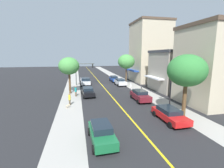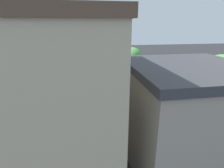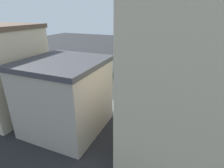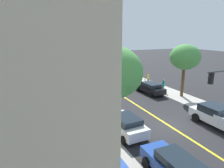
{
  "view_description": "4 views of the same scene",
  "coord_description": "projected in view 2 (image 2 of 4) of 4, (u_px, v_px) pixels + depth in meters",
  "views": [
    {
      "loc": [
        5.64,
        35.84,
        6.92
      ],
      "look_at": [
        -0.16,
        9.49,
        2.08
      ],
      "focal_mm": 25.57,
      "sensor_mm": 36.0,
      "label": 1
    },
    {
      "loc": [
        -23.79,
        14.82,
        10.41
      ],
      "look_at": [
        0.19,
        10.81,
        2.26
      ],
      "focal_mm": 28.45,
      "sensor_mm": 36.0,
      "label": 2
    },
    {
      "loc": [
        -27.74,
        -3.72,
        12.47
      ],
      "look_at": [
        -3.25,
        6.48,
        1.74
      ],
      "focal_mm": 28.73,
      "sensor_mm": 36.0,
      "label": 3
    },
    {
      "loc": [
        -10.98,
        -12.46,
        7.92
      ],
      "look_at": [
        -1.86,
        8.28,
        2.01
      ],
      "focal_mm": 31.4,
      "sensor_mm": 36.0,
      "label": 4
    }
  ],
  "objects": [
    {
      "name": "street_tree_right_corner",
      "position": [
        222.0,
        69.0,
        20.68
      ],
      "size": [
        4.04,
        4.04,
        7.2
      ],
      "color": "brown",
      "rests_on": "ground"
    },
    {
      "name": "parking_meter",
      "position": [
        134.0,
        110.0,
        20.83
      ],
      "size": [
        0.12,
        0.18,
        1.29
      ],
      "color": "#4C4C51",
      "rests_on": "ground"
    },
    {
      "name": "road_centerline_stripe",
      "position": [
        180.0,
        94.0,
        27.87
      ],
      "size": [
        0.2,
        126.0,
        0.0
      ],
      "primitive_type": "cube",
      "color": "yellow",
      "rests_on": "ground"
    },
    {
      "name": "fire_hydrant",
      "position": [
        188.0,
        111.0,
        21.75
      ],
      "size": [
        0.44,
        0.24,
        0.75
      ],
      "color": "silver",
      "rests_on": "ground"
    },
    {
      "name": "traffic_light_mast",
      "position": [
        180.0,
        65.0,
        31.23
      ],
      "size": [
        4.42,
        0.32,
        5.5
      ],
      "rotation": [
        0.0,
        0.0,
        3.14
      ],
      "color": "#474C47",
      "rests_on": "ground"
    },
    {
      "name": "small_dog",
      "position": [
        85.0,
        83.0,
        32.05
      ],
      "size": [
        0.6,
        0.49,
        0.48
      ],
      "rotation": [
        0.0,
        0.0,
        3.74
      ],
      "color": "#C6B28C",
      "rests_on": "ground"
    },
    {
      "name": "street_tree_left_near",
      "position": [
        25.0,
        81.0,
        17.23
      ],
      "size": [
        4.2,
        4.2,
        7.07
      ],
      "color": "brown",
      "rests_on": "ground"
    },
    {
      "name": "tan_rowhouse",
      "position": [
        49.0,
        107.0,
        10.93
      ],
      "size": [
        8.82,
        8.1,
        11.12
      ],
      "rotation": [
        0.0,
        0.0,
        -1.57
      ],
      "color": "beige",
      "rests_on": "ground"
    },
    {
      "name": "pedestrian_yellow_shirt",
      "position": [
        92.0,
        80.0,
        31.85
      ],
      "size": [
        0.33,
        0.33,
        1.71
      ],
      "rotation": [
        0.0,
        0.0,
        4.6
      ],
      "color": "brown",
      "rests_on": "ground"
    },
    {
      "name": "ground_plane",
      "position": [
        180.0,
        94.0,
        27.87
      ],
      "size": [
        140.0,
        140.0,
        0.0
      ],
      "primitive_type": "plane",
      "color": "#262628"
    },
    {
      "name": "pale_office_building",
      "position": [
        184.0,
        118.0,
        12.9
      ],
      "size": [
        9.41,
        8.12,
        7.93
      ],
      "rotation": [
        0.0,
        0.0,
        -1.57
      ],
      "color": "#A39989",
      "rests_on": "ground"
    },
    {
      "name": "sidewalk_right",
      "position": [
        162.0,
        82.0,
        34.17
      ],
      "size": [
        3.16,
        126.0,
        0.01
      ],
      "primitive_type": "cube",
      "color": "#ADA8A0",
      "rests_on": "ground"
    },
    {
      "name": "green_sedan_right_curb",
      "position": [
        25.0,
        90.0,
        27.52
      ],
      "size": [
        2.05,
        4.28,
        1.5
      ],
      "rotation": [
        0.0,
        0.0,
        1.61
      ],
      "color": "#196638",
      "rests_on": "ground"
    },
    {
      "name": "maroon_sedan_left_curb",
      "position": [
        97.0,
        106.0,
        21.98
      ],
      "size": [
        2.16,
        4.7,
        1.59
      ],
      "rotation": [
        0.0,
        0.0,
        1.55
      ],
      "color": "maroon",
      "rests_on": "ground"
    },
    {
      "name": "white_pickup_truck",
      "position": [
        181.0,
        81.0,
        31.5
      ],
      "size": [
        2.37,
        6.02,
        1.76
      ],
      "rotation": [
        0.0,
        0.0,
        1.58
      ],
      "color": "silver",
      "rests_on": "ground"
    },
    {
      "name": "pedestrian_teal_shirt",
      "position": [
        119.0,
        80.0,
        31.84
      ],
      "size": [
        0.35,
        0.35,
        1.78
      ],
      "rotation": [
        0.0,
        0.0,
        3.87
      ],
      "color": "brown",
      "rests_on": "ground"
    },
    {
      "name": "sidewalk_left",
      "position": [
        209.0,
        115.0,
        21.58
      ],
      "size": [
        3.16,
        126.0,
        0.01
      ],
      "primitive_type": "cube",
      "color": "#ADA8A0",
      "rests_on": "ground"
    },
    {
      "name": "street_tree_left_far",
      "position": [
        132.0,
        56.0,
        31.9
      ],
      "size": [
        3.68,
        3.68,
        6.63
      ],
      "color": "brown",
      "rests_on": "ground"
    },
    {
      "name": "black_sedan_right_curb",
      "position": [
        121.0,
        85.0,
        29.94
      ],
      "size": [
        2.18,
        4.69,
        1.48
      ],
      "rotation": [
        0.0,
        0.0,
        1.62
      ],
      "color": "black",
      "rests_on": "ground"
    },
    {
      "name": "white_sedan_left_curb",
      "position": [
        195.0,
        100.0,
        23.69
      ],
      "size": [
        2.18,
        4.32,
        1.53
      ],
      "rotation": [
        0.0,
        0.0,
        1.6
      ],
      "color": "silver",
      "rests_on": "ground"
    },
    {
      "name": "red_sedan_left_curb",
      "position": [
        29.0,
        112.0,
        20.7
      ],
      "size": [
        2.13,
        4.81,
        1.39
      ],
      "rotation": [
        0.0,
        0.0,
        1.58
      ],
      "color": "red",
      "rests_on": "ground"
    },
    {
      "name": "street_lamp",
      "position": [
        57.0,
        95.0,
        18.19
      ],
      "size": [
        0.7,
        0.36,
        5.65
      ],
      "color": "#38383D",
      "rests_on": "ground"
    }
  ]
}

